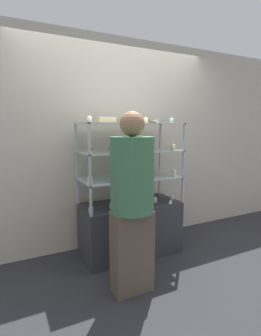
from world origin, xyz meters
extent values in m
plane|color=#2D2D33|center=(0.00, 0.00, 0.00)|extent=(20.00, 20.00, 0.00)
cube|color=beige|center=(0.00, 0.41, 1.30)|extent=(8.00, 0.05, 2.60)
cube|color=#333338|center=(0.00, 0.00, 0.31)|extent=(1.15, 0.53, 0.62)
cube|color=#B7B7BC|center=(-0.56, 0.25, 0.78)|extent=(0.02, 0.02, 0.31)
cube|color=#B7B7BC|center=(0.56, 0.25, 0.78)|extent=(0.02, 0.02, 0.31)
cube|color=#B7B7BC|center=(-0.56, -0.25, 0.78)|extent=(0.02, 0.02, 0.31)
cube|color=#B7B7BC|center=(0.56, -0.25, 0.78)|extent=(0.02, 0.02, 0.31)
cube|color=#B2C6C1|center=(0.00, 0.00, 0.93)|extent=(1.15, 0.53, 0.01)
cube|color=#B7B7BC|center=(-0.56, 0.25, 1.09)|extent=(0.02, 0.02, 0.31)
cube|color=#B7B7BC|center=(0.56, 0.25, 1.09)|extent=(0.02, 0.02, 0.31)
cube|color=#B7B7BC|center=(-0.56, -0.25, 1.09)|extent=(0.02, 0.02, 0.31)
cube|color=#B7B7BC|center=(0.56, -0.25, 1.09)|extent=(0.02, 0.02, 0.31)
cube|color=#B2C6C1|center=(0.00, 0.00, 1.24)|extent=(1.15, 0.53, 0.01)
cube|color=#B7B7BC|center=(-0.56, 0.25, 1.40)|extent=(0.02, 0.02, 0.31)
cube|color=#B7B7BC|center=(0.56, 0.25, 1.40)|extent=(0.02, 0.02, 0.31)
cube|color=#B7B7BC|center=(-0.56, -0.25, 1.40)|extent=(0.02, 0.02, 0.31)
cube|color=#B7B7BC|center=(0.56, -0.25, 1.40)|extent=(0.02, 0.02, 0.31)
cube|color=#B2C6C1|center=(0.00, 0.00, 1.55)|extent=(1.15, 0.53, 0.01)
cylinder|color=#DBBC84|center=(0.07, 0.04, 0.98)|extent=(0.19, 0.19, 0.10)
cylinder|color=#E5996B|center=(0.07, 0.04, 1.04)|extent=(0.20, 0.20, 0.02)
cube|color=#DBBC84|center=(-0.28, 0.05, 1.58)|extent=(0.19, 0.15, 0.05)
cube|color=silver|center=(-0.28, 0.05, 1.61)|extent=(0.20, 0.15, 0.01)
cylinder|color=beige|center=(-0.52, -0.12, 0.64)|extent=(0.05, 0.05, 0.03)
sphere|color=silver|center=(-0.52, -0.12, 0.66)|extent=(0.05, 0.05, 0.05)
cylinder|color=white|center=(-0.27, -0.09, 0.64)|extent=(0.05, 0.05, 0.03)
sphere|color=white|center=(-0.27, -0.09, 0.66)|extent=(0.05, 0.05, 0.05)
cylinder|color=#CCB28C|center=(0.00, -0.09, 0.64)|extent=(0.05, 0.05, 0.03)
sphere|color=white|center=(0.00, -0.09, 0.66)|extent=(0.05, 0.05, 0.05)
cylinder|color=beige|center=(0.27, -0.10, 0.64)|extent=(0.05, 0.05, 0.03)
sphere|color=#F4EAB2|center=(0.27, -0.10, 0.66)|extent=(0.05, 0.05, 0.05)
cylinder|color=#CCB28C|center=(0.52, -0.10, 0.64)|extent=(0.05, 0.05, 0.03)
sphere|color=white|center=(0.52, -0.10, 0.66)|extent=(0.05, 0.05, 0.05)
cube|color=white|center=(0.40, -0.24, 0.64)|extent=(0.04, 0.00, 0.04)
cylinder|color=beige|center=(-0.52, -0.10, 0.95)|extent=(0.06, 0.06, 0.03)
sphere|color=silver|center=(-0.52, -0.10, 0.98)|extent=(0.06, 0.06, 0.06)
cylinder|color=white|center=(-0.18, -0.10, 0.95)|extent=(0.06, 0.06, 0.03)
sphere|color=white|center=(-0.18, -0.10, 0.98)|extent=(0.06, 0.06, 0.06)
cylinder|color=white|center=(0.53, -0.12, 0.95)|extent=(0.06, 0.06, 0.03)
sphere|color=silver|center=(0.53, -0.12, 0.98)|extent=(0.06, 0.06, 0.06)
cube|color=white|center=(-0.26, -0.24, 0.96)|extent=(0.04, 0.00, 0.04)
cylinder|color=beige|center=(-0.51, -0.11, 1.26)|extent=(0.05, 0.05, 0.02)
sphere|color=#8C5B42|center=(-0.51, -0.11, 1.28)|extent=(0.06, 0.06, 0.06)
cylinder|color=#CCB28C|center=(-0.27, -0.08, 1.26)|extent=(0.05, 0.05, 0.02)
sphere|color=#8C5B42|center=(-0.27, -0.08, 1.28)|extent=(0.06, 0.06, 0.06)
cylinder|color=#CCB28C|center=(0.00, -0.08, 1.26)|extent=(0.05, 0.05, 0.02)
sphere|color=#F4EAB2|center=(0.00, -0.08, 1.28)|extent=(0.06, 0.06, 0.06)
cylinder|color=white|center=(0.24, -0.08, 1.26)|extent=(0.05, 0.05, 0.02)
sphere|color=silver|center=(0.24, -0.08, 1.28)|extent=(0.06, 0.06, 0.06)
cylinder|color=#CCB28C|center=(0.51, -0.11, 1.26)|extent=(0.05, 0.05, 0.02)
sphere|color=#F4EAB2|center=(0.51, -0.11, 1.28)|extent=(0.06, 0.06, 0.06)
cube|color=white|center=(-0.26, -0.24, 1.27)|extent=(0.04, 0.00, 0.04)
cylinder|color=#CCB28C|center=(-0.51, -0.09, 1.57)|extent=(0.05, 0.05, 0.03)
sphere|color=white|center=(-0.51, -0.09, 1.60)|extent=(0.05, 0.05, 0.05)
cylinder|color=white|center=(0.16, -0.06, 1.57)|extent=(0.05, 0.05, 0.03)
sphere|color=#F4EAB2|center=(0.16, -0.06, 1.60)|extent=(0.05, 0.05, 0.05)
cylinder|color=#CCB28C|center=(0.53, -0.04, 1.57)|extent=(0.05, 0.05, 0.03)
sphere|color=silver|center=(0.53, -0.04, 1.60)|extent=(0.05, 0.05, 0.05)
cube|color=white|center=(0.20, -0.24, 1.58)|extent=(0.04, 0.00, 0.04)
torus|color=brown|center=(0.33, 0.04, 1.57)|extent=(0.13, 0.13, 0.03)
cube|color=brown|center=(-0.32, -0.67, 0.38)|extent=(0.37, 0.20, 0.76)
cylinder|color=#3F724C|center=(-0.32, -0.67, 1.10)|extent=(0.38, 0.38, 0.66)
sphere|color=#936B4C|center=(-0.32, -0.67, 1.54)|extent=(0.22, 0.22, 0.22)
camera|label=1|loc=(-1.33, -2.68, 1.51)|focal=28.00mm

